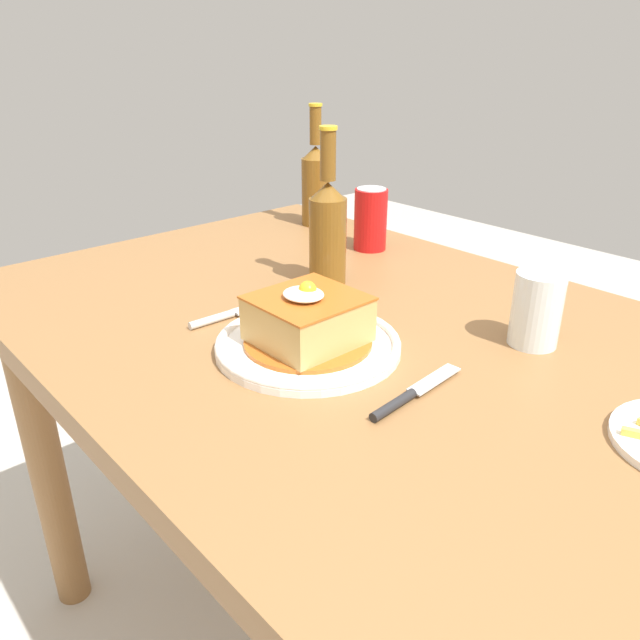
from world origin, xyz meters
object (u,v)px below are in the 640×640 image
(beer_bottle_amber, at_px, (328,228))
(knife, at_px, (406,397))
(fork, at_px, (224,316))
(beer_bottle_amber_far, at_px, (316,181))
(drinking_glass, at_px, (536,314))
(main_plate, at_px, (309,345))
(soda_can, at_px, (371,219))

(beer_bottle_amber, bearing_deg, knife, -29.12)
(fork, xyz_separation_m, beer_bottle_amber, (-0.01, 0.22, 0.09))
(beer_bottle_amber_far, bearing_deg, drinking_glass, -15.21)
(main_plate, distance_m, drinking_glass, 0.32)
(beer_bottle_amber, relative_size, beer_bottle_amber_far, 1.00)
(main_plate, height_order, beer_bottle_amber_far, beer_bottle_amber_far)
(soda_can, relative_size, beer_bottle_amber_far, 0.47)
(knife, distance_m, drinking_glass, 0.25)
(main_plate, height_order, drinking_glass, drinking_glass)
(main_plate, xyz_separation_m, beer_bottle_amber_far, (-0.47, 0.43, 0.09))
(main_plate, distance_m, fork, 0.17)
(knife, height_order, drinking_glass, drinking_glass)
(main_plate, distance_m, beer_bottle_amber, 0.28)
(knife, height_order, beer_bottle_amber_far, beer_bottle_amber_far)
(fork, bearing_deg, soda_can, 102.79)
(main_plate, bearing_deg, beer_bottle_amber, 132.00)
(main_plate, xyz_separation_m, fork, (-0.16, -0.03, -0.00))
(soda_can, height_order, beer_bottle_amber_far, beer_bottle_amber_far)
(knife, distance_m, beer_bottle_amber_far, 0.78)
(beer_bottle_amber_far, height_order, drinking_glass, beer_bottle_amber_far)
(knife, bearing_deg, drinking_glass, 86.07)
(beer_bottle_amber, height_order, beer_bottle_amber_far, same)
(fork, xyz_separation_m, soda_can, (-0.10, 0.42, 0.06))
(main_plate, relative_size, drinking_glass, 2.43)
(beer_bottle_amber, bearing_deg, beer_bottle_amber_far, 141.64)
(soda_can, xyz_separation_m, beer_bottle_amber, (0.09, -0.20, 0.04))
(knife, relative_size, drinking_glass, 1.58)
(knife, xyz_separation_m, beer_bottle_amber_far, (-0.65, 0.43, 0.09))
(beer_bottle_amber, height_order, drinking_glass, beer_bottle_amber)
(knife, bearing_deg, fork, -175.17)
(fork, relative_size, knife, 0.85)
(soda_can, bearing_deg, beer_bottle_amber_far, 169.45)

